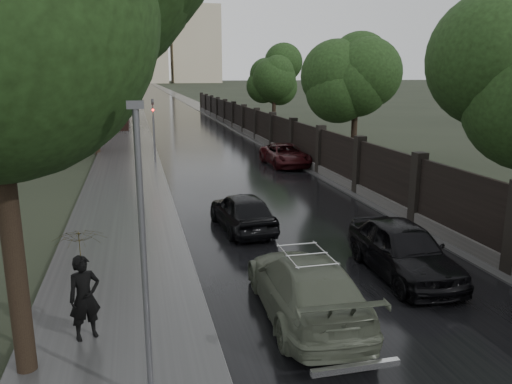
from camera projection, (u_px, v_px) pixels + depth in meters
name	position (u px, v px, depth m)	size (l,w,h in m)	color
road	(147.00, 88.00, 187.77)	(8.00, 420.00, 0.02)	black
sidewalk_left	(131.00, 88.00, 186.37)	(4.00, 420.00, 0.16)	#2D2D2D
verge_right	(162.00, 88.00, 189.03)	(3.00, 420.00, 0.08)	#2D2D2D
fence_right	(266.00, 132.00, 39.26)	(0.45, 75.72, 2.70)	#383533
tree_left_far	(92.00, 77.00, 33.48)	(4.25, 4.25, 7.39)	black
tree_right_b	(356.00, 83.00, 29.55)	(4.08, 4.08, 7.01)	black
tree_right_c	(274.00, 79.00, 46.56)	(4.08, 4.08, 7.01)	black
lamp_post	(144.00, 260.00, 7.73)	(0.25, 0.12, 5.11)	#59595E
traffic_light	(154.00, 126.00, 30.26)	(0.16, 0.32, 4.00)	#59595E
brick_building	(2.00, 28.00, 50.87)	(24.00, 18.00, 20.00)	black
stalinist_tower	(138.00, 14.00, 282.85)	(92.00, 30.00, 159.00)	tan
volga_sedan	(306.00, 286.00, 11.44)	(2.04, 5.03, 1.46)	#4E5544
hatchback_left	(242.00, 211.00, 17.80)	(1.64, 4.08, 1.39)	black
car_right_near	(403.00, 249.00, 13.75)	(1.80, 4.48, 1.53)	black
car_right_far	(285.00, 155.00, 30.35)	(2.18, 4.74, 1.32)	black
pedestrian_umbrella	(81.00, 253.00, 9.92)	(1.36, 1.37, 2.79)	black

